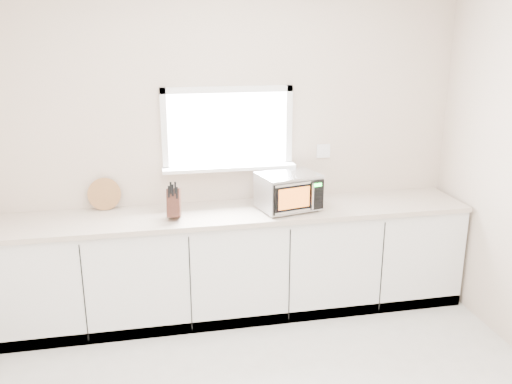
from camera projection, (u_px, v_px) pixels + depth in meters
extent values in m
cube|color=beige|center=(228.00, 152.00, 4.60)|extent=(4.00, 0.02, 2.70)
cube|color=white|center=(228.00, 129.00, 4.53)|extent=(1.00, 0.02, 0.60)
cube|color=white|center=(229.00, 167.00, 4.56)|extent=(1.12, 0.16, 0.03)
cube|color=white|center=(227.00, 89.00, 4.42)|extent=(1.10, 0.04, 0.05)
cube|color=white|center=(228.00, 167.00, 4.61)|extent=(1.10, 0.04, 0.05)
cube|color=white|center=(164.00, 131.00, 4.42)|extent=(0.05, 0.04, 0.70)
cube|color=white|center=(289.00, 127.00, 4.62)|extent=(0.05, 0.04, 0.70)
cube|color=white|center=(323.00, 151.00, 4.76)|extent=(0.12, 0.01, 0.12)
cube|color=silver|center=(235.00, 264.00, 4.58)|extent=(3.92, 0.60, 0.88)
cube|color=#C2AFA0|center=(234.00, 213.00, 4.44)|extent=(3.92, 0.64, 0.04)
cylinder|color=black|center=(274.00, 217.00, 4.28)|extent=(0.02, 0.02, 0.01)
cylinder|color=black|center=(259.00, 206.00, 4.52)|extent=(0.02, 0.02, 0.01)
cylinder|color=black|center=(317.00, 210.00, 4.44)|extent=(0.02, 0.02, 0.01)
cylinder|color=black|center=(300.00, 201.00, 4.68)|extent=(0.02, 0.02, 0.01)
cube|color=silver|center=(288.00, 191.00, 4.44)|extent=(0.54, 0.45, 0.28)
cube|color=black|center=(299.00, 197.00, 4.28)|extent=(0.44, 0.11, 0.25)
cube|color=orange|center=(294.00, 198.00, 4.25)|extent=(0.27, 0.07, 0.17)
cylinder|color=silver|center=(313.00, 196.00, 4.30)|extent=(0.02, 0.02, 0.22)
cube|color=black|center=(317.00, 195.00, 4.34)|extent=(0.11, 0.03, 0.24)
cube|color=#19FF33|center=(317.00, 185.00, 4.31)|extent=(0.08, 0.02, 0.03)
cube|color=silver|center=(288.00, 174.00, 4.39)|extent=(0.54, 0.45, 0.01)
cube|color=#442318|center=(174.00, 203.00, 4.23)|extent=(0.13, 0.23, 0.26)
cube|color=black|center=(169.00, 192.00, 4.15)|extent=(0.02, 0.04, 0.09)
cube|color=black|center=(173.00, 190.00, 4.15)|extent=(0.02, 0.04, 0.09)
cube|color=black|center=(177.00, 193.00, 4.15)|extent=(0.02, 0.04, 0.09)
cube|color=black|center=(171.00, 188.00, 4.14)|extent=(0.02, 0.04, 0.09)
cube|color=black|center=(175.00, 188.00, 4.14)|extent=(0.02, 0.04, 0.09)
cylinder|color=#A06C3E|center=(104.00, 194.00, 4.43)|extent=(0.27, 0.06, 0.27)
cylinder|color=silver|center=(315.00, 196.00, 4.53)|extent=(0.14, 0.14, 0.17)
cylinder|color=black|center=(315.00, 185.00, 4.50)|extent=(0.14, 0.14, 0.04)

